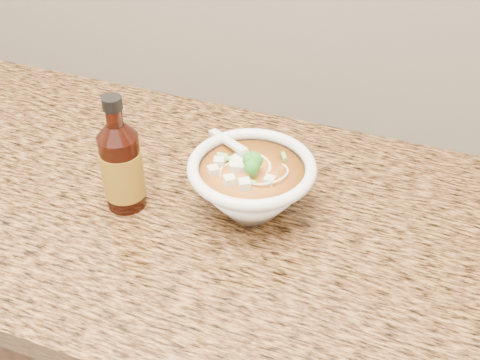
% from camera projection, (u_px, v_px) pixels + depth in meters
% --- Properties ---
extents(cabinet, '(4.00, 0.65, 0.86)m').
position_uv_depth(cabinet, '(171.00, 353.00, 1.33)').
color(cabinet, black).
rests_on(cabinet, ground).
extents(counter_slab, '(4.00, 0.68, 0.04)m').
position_uv_depth(counter_slab, '(152.00, 198.00, 1.05)').
color(counter_slab, olive).
rests_on(counter_slab, cabinet).
extents(soup_bowl, '(0.21, 0.21, 0.12)m').
position_uv_depth(soup_bowl, '(251.00, 185.00, 0.97)').
color(soup_bowl, white).
rests_on(soup_bowl, counter_slab).
extents(hot_sauce_bottle, '(0.08, 0.08, 0.21)m').
position_uv_depth(hot_sauce_bottle, '(122.00, 167.00, 0.96)').
color(hot_sauce_bottle, '#3B0F08').
rests_on(hot_sauce_bottle, counter_slab).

